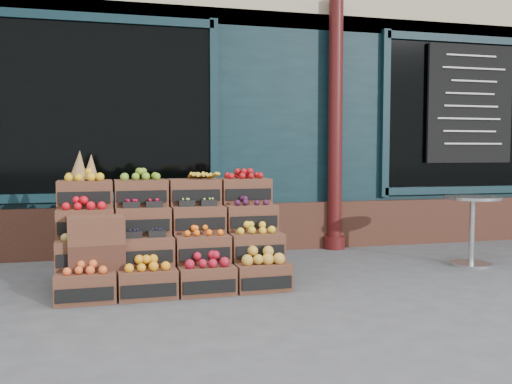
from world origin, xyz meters
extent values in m
plane|color=#48484A|center=(0.00, 0.00, 0.00)|extent=(60.00, 60.00, 0.00)
cube|color=black|center=(0.00, 5.20, 2.40)|extent=(12.00, 6.00, 4.80)
cube|color=black|center=(0.00, 2.25, 1.50)|extent=(12.00, 0.12, 3.00)
cube|color=#402319|center=(0.00, 2.18, 0.30)|extent=(12.00, 0.18, 0.60)
cube|color=black|center=(-1.60, 2.18, 1.75)|extent=(2.40, 0.06, 2.00)
cube|color=black|center=(3.20, 2.18, 1.75)|extent=(2.40, 0.06, 2.00)
cylinder|color=#430F0F|center=(1.20, 2.05, 1.60)|extent=(0.18, 0.18, 3.20)
cube|color=black|center=(3.20, 2.10, 1.90)|extent=(1.30, 0.04, 1.60)
cube|color=#553021|center=(-1.82, 0.14, 0.12)|extent=(0.50, 0.35, 0.25)
cube|color=black|center=(-1.82, -0.04, 0.10)|extent=(0.45, 0.02, 0.11)
cube|color=#E85724|center=(-1.82, 0.14, 0.29)|extent=(0.40, 0.26, 0.08)
cube|color=#553021|center=(-1.31, 0.15, 0.12)|extent=(0.50, 0.35, 0.25)
cube|color=black|center=(-1.31, -0.03, 0.10)|extent=(0.45, 0.02, 0.11)
cube|color=orange|center=(-1.31, 0.15, 0.29)|extent=(0.40, 0.26, 0.09)
cube|color=#553021|center=(-0.80, 0.16, 0.12)|extent=(0.50, 0.35, 0.25)
cube|color=black|center=(-0.80, -0.02, 0.10)|extent=(0.45, 0.02, 0.11)
cube|color=maroon|center=(-0.80, 0.16, 0.29)|extent=(0.40, 0.26, 0.09)
cube|color=#553021|center=(-0.29, 0.17, 0.12)|extent=(0.50, 0.35, 0.25)
cube|color=black|center=(-0.29, -0.01, 0.10)|extent=(0.45, 0.02, 0.11)
cube|color=gold|center=(-0.29, 0.17, 0.30)|extent=(0.40, 0.26, 0.11)
cube|color=#553021|center=(-1.82, 0.35, 0.37)|extent=(0.50, 0.35, 0.25)
cube|color=black|center=(-1.82, 0.17, 0.34)|extent=(0.45, 0.02, 0.11)
cube|color=olive|center=(-1.82, 0.35, 0.53)|extent=(0.40, 0.26, 0.08)
cube|color=#553021|center=(-1.31, 0.36, 0.37)|extent=(0.50, 0.35, 0.25)
cube|color=black|center=(-1.31, 0.18, 0.34)|extent=(0.45, 0.02, 0.11)
cube|color=#181834|center=(-1.31, 0.36, 0.51)|extent=(0.40, 0.26, 0.03)
cube|color=#553021|center=(-0.80, 0.37, 0.37)|extent=(0.50, 0.35, 0.25)
cube|color=black|center=(-0.80, 0.19, 0.34)|extent=(0.45, 0.02, 0.11)
cube|color=#FE640F|center=(-0.80, 0.37, 0.52)|extent=(0.40, 0.26, 0.07)
cube|color=#553021|center=(-0.29, 0.37, 0.37)|extent=(0.50, 0.35, 0.25)
cube|color=black|center=(-0.29, 0.19, 0.34)|extent=(0.45, 0.02, 0.11)
cube|color=gold|center=(-0.29, 0.37, 0.53)|extent=(0.40, 0.26, 0.08)
cube|color=#553021|center=(-1.82, 0.56, 0.61)|extent=(0.50, 0.35, 0.25)
cube|color=black|center=(-1.82, 0.38, 0.59)|extent=(0.45, 0.02, 0.11)
cube|color=red|center=(-1.82, 0.56, 0.78)|extent=(0.40, 0.26, 0.08)
cube|color=#553021|center=(-1.31, 0.57, 0.61)|extent=(0.50, 0.35, 0.25)
cube|color=black|center=(-1.31, 0.39, 0.59)|extent=(0.45, 0.02, 0.11)
cube|color=#AC0523|center=(-1.31, 0.57, 0.75)|extent=(0.40, 0.26, 0.03)
cube|color=#553021|center=(-0.80, 0.57, 0.61)|extent=(0.50, 0.35, 0.25)
cube|color=black|center=(-0.80, 0.39, 0.59)|extent=(0.45, 0.02, 0.11)
cube|color=#84AA4A|center=(-0.80, 0.57, 0.75)|extent=(0.40, 0.26, 0.03)
cube|color=#553021|center=(-0.29, 0.58, 0.61)|extent=(0.50, 0.35, 0.25)
cube|color=black|center=(-0.29, 0.40, 0.59)|extent=(0.45, 0.02, 0.11)
cube|color=#35102C|center=(-0.29, 0.58, 0.77)|extent=(0.40, 0.26, 0.06)
cube|color=#553021|center=(-1.83, 0.77, 0.86)|extent=(0.50, 0.35, 0.25)
cube|color=black|center=(-1.82, 0.59, 0.83)|extent=(0.45, 0.02, 0.11)
cube|color=gold|center=(-1.83, 0.77, 1.02)|extent=(0.40, 0.26, 0.08)
cube|color=#553021|center=(-1.32, 0.77, 0.86)|extent=(0.50, 0.35, 0.25)
cube|color=black|center=(-1.31, 0.59, 0.83)|extent=(0.45, 0.02, 0.11)
cube|color=olive|center=(-1.32, 0.77, 1.02)|extent=(0.40, 0.26, 0.08)
cube|color=#553021|center=(-0.81, 0.78, 0.86)|extent=(0.50, 0.35, 0.25)
cube|color=black|center=(-0.80, 0.60, 0.83)|extent=(0.45, 0.02, 0.11)
cube|color=gold|center=(-0.81, 0.78, 1.02)|extent=(0.40, 0.26, 0.08)
cube|color=#553021|center=(-0.30, 0.79, 0.86)|extent=(0.50, 0.35, 0.25)
cube|color=black|center=(-0.29, 0.61, 0.83)|extent=(0.45, 0.02, 0.11)
cube|color=#9F0E12|center=(-0.30, 0.79, 1.02)|extent=(0.40, 0.26, 0.07)
cube|color=#402319|center=(-1.06, 0.36, 0.12)|extent=(2.03, 0.37, 0.25)
cube|color=#402319|center=(-1.06, 0.57, 0.25)|extent=(2.03, 0.37, 0.49)
cube|color=#402319|center=(-1.06, 0.78, 0.37)|extent=(2.03, 0.37, 0.74)
cone|color=olive|center=(-1.87, 0.77, 1.12)|extent=(0.17, 0.17, 0.28)
cone|color=olive|center=(-1.77, 0.80, 1.10)|extent=(0.15, 0.15, 0.25)
cube|color=#553021|center=(-1.73, 0.28, 0.12)|extent=(0.49, 0.35, 0.23)
cube|color=#402319|center=(-1.73, 0.28, 0.35)|extent=(0.49, 0.35, 0.23)
cube|color=#553021|center=(-1.73, 0.28, 0.58)|extent=(0.49, 0.35, 0.23)
cylinder|color=silver|center=(2.23, 0.64, 0.02)|extent=(0.44, 0.44, 0.03)
cylinder|color=silver|center=(2.23, 0.64, 0.37)|extent=(0.06, 0.06, 0.73)
cylinder|color=silver|center=(2.23, 0.64, 0.75)|extent=(0.61, 0.61, 0.03)
imported|color=#154922|center=(-1.41, 2.77, 0.88)|extent=(0.74, 0.61, 1.76)
camera|label=1|loc=(-1.64, -4.74, 1.25)|focal=40.00mm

